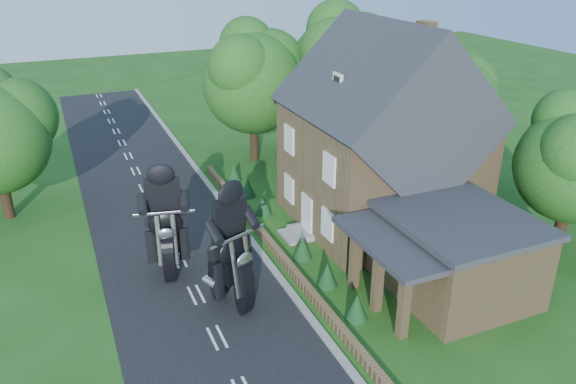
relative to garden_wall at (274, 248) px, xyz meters
name	(u,v)px	position (x,y,z in m)	size (l,w,h in m)	color
ground	(217,338)	(-4.30, -5.00, -0.20)	(120.00, 120.00, 0.00)	#1B4914
road	(217,338)	(-4.30, -5.00, -0.19)	(7.00, 80.00, 0.02)	black
kerb	(307,313)	(-0.65, -5.00, -0.14)	(0.30, 80.00, 0.12)	gray
garden_wall	(274,248)	(0.00, 0.00, 0.00)	(0.30, 22.00, 0.40)	olive
house	(382,142)	(6.19, 1.00, 4.14)	(9.54, 8.64, 10.24)	olive
annex	(454,253)	(5.57, -5.80, 1.57)	(7.05, 5.94, 3.44)	olive
tree_house_right	(451,100)	(12.35, 3.62, 4.99)	(6.51, 6.00, 8.40)	black
tree_behind_house	(349,61)	(9.88, 11.14, 6.03)	(7.81, 7.20, 10.08)	black
tree_behind_left	(258,74)	(3.86, 12.13, 5.53)	(6.94, 6.40, 9.16)	black
shrub_a	(357,307)	(1.00, -6.00, 0.35)	(0.90, 0.90, 1.10)	#103317
shrub_b	(327,274)	(1.00, -3.50, 0.35)	(0.90, 0.90, 1.10)	#103317
shrub_c	(302,247)	(1.00, -1.00, 0.35)	(0.90, 0.90, 1.10)	#103317
shrub_d	(264,205)	(1.00, 4.00, 0.35)	(0.90, 0.90, 1.10)	#103317
shrub_e	(248,188)	(1.00, 6.50, 0.35)	(0.90, 0.90, 1.10)	#103317
shrub_f	(234,173)	(1.00, 9.00, 0.35)	(0.90, 0.90, 1.10)	#103317
motorcycle_lead	(232,288)	(-3.13, -3.28, 0.62)	(0.45, 1.76, 1.64)	black
motorcycle_follow	(169,257)	(-4.89, 0.12, 0.58)	(0.42, 1.68, 1.56)	black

